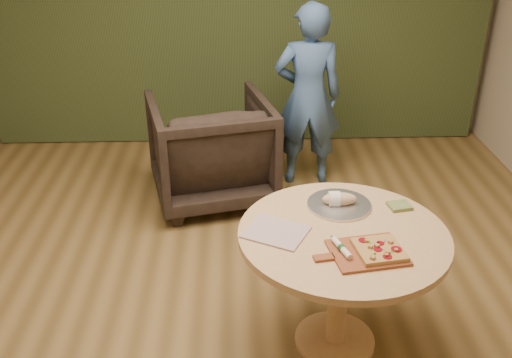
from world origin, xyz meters
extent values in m
cube|color=olive|center=(0.00, 0.00, -0.01)|extent=(5.00, 6.00, 0.02)
cylinder|color=tan|center=(0.53, -0.09, 0.01)|extent=(0.46, 0.46, 0.03)
cylinder|color=tan|center=(0.53, -0.09, 0.35)|extent=(0.11, 0.11, 0.68)
cylinder|color=tan|center=(0.53, -0.09, 0.73)|extent=(1.09, 1.09, 0.04)
cube|color=brown|center=(0.61, -0.29, 0.76)|extent=(0.39, 0.33, 0.01)
cube|color=brown|center=(0.40, -0.33, 0.76)|extent=(0.11, 0.07, 0.01)
cube|color=#B88D47|center=(0.67, -0.30, 0.78)|extent=(0.25, 0.25, 0.02)
cylinder|color=maroon|center=(0.68, -0.26, 0.79)|extent=(0.04, 0.04, 0.00)
cylinder|color=maroon|center=(0.75, -0.31, 0.79)|extent=(0.05, 0.05, 0.00)
cylinder|color=maroon|center=(0.69, -0.37, 0.79)|extent=(0.04, 0.04, 0.00)
cylinder|color=maroon|center=(0.60, -0.23, 0.79)|extent=(0.04, 0.04, 0.00)
cylinder|color=maroon|center=(0.66, -0.31, 0.79)|extent=(0.04, 0.04, 0.00)
cube|color=#BA8245|center=(0.74, -0.33, 0.79)|extent=(0.02, 0.02, 0.01)
cube|color=#BA8245|center=(0.66, -0.29, 0.79)|extent=(0.03, 0.03, 0.01)
cube|color=#BA8245|center=(0.62, -0.24, 0.79)|extent=(0.02, 0.02, 0.01)
cube|color=#BA8245|center=(0.69, -0.37, 0.79)|extent=(0.02, 0.02, 0.01)
cube|color=#BA8245|center=(0.63, -0.30, 0.79)|extent=(0.03, 0.03, 0.01)
cube|color=#BA8245|center=(0.73, -0.26, 0.79)|extent=(0.03, 0.03, 0.01)
cube|color=#BA8245|center=(0.70, -0.34, 0.79)|extent=(0.03, 0.03, 0.01)
cube|color=#BA8245|center=(0.62, -0.39, 0.79)|extent=(0.03, 0.03, 0.01)
cube|color=#3C7F17|center=(0.63, -0.25, 0.79)|extent=(0.01, 0.01, 0.00)
cube|color=#3C7F17|center=(0.69, -0.34, 0.79)|extent=(0.01, 0.01, 0.00)
cube|color=#3C7F17|center=(0.72, -0.33, 0.79)|extent=(0.01, 0.01, 0.00)
cube|color=#3C7F17|center=(0.69, -0.36, 0.79)|extent=(0.01, 0.01, 0.00)
cube|color=#3C7F17|center=(0.64, -0.35, 0.79)|extent=(0.01, 0.01, 0.00)
cube|color=#3C7F17|center=(0.62, -0.36, 0.79)|extent=(0.01, 0.01, 0.00)
cube|color=#3C7F17|center=(0.64, -0.35, 0.79)|extent=(0.01, 0.01, 0.00)
cube|color=#3C7F17|center=(0.63, -0.25, 0.79)|extent=(0.01, 0.01, 0.00)
cube|color=#8F5274|center=(0.68, -0.31, 0.79)|extent=(0.02, 0.03, 0.00)
cube|color=#8F5274|center=(0.67, -0.26, 0.79)|extent=(0.03, 0.02, 0.00)
cube|color=#8F5274|center=(0.71, -0.24, 0.79)|extent=(0.02, 0.03, 0.00)
cylinder|color=silver|center=(0.49, -0.28, 0.78)|extent=(0.08, 0.17, 0.03)
cylinder|color=#194C26|center=(0.49, -0.28, 0.78)|extent=(0.04, 0.03, 0.03)
cube|color=silver|center=(0.46, -0.19, 0.78)|extent=(0.03, 0.04, 0.00)
cube|color=silver|center=(0.18, -0.09, 0.76)|extent=(0.38, 0.36, 0.01)
cylinder|color=silver|center=(0.56, 0.17, 0.75)|extent=(0.35, 0.35, 0.01)
cylinder|color=silver|center=(0.56, 0.17, 0.76)|extent=(0.36, 0.36, 0.02)
ellipsoid|color=tan|center=(0.56, 0.17, 0.79)|extent=(0.19, 0.08, 0.07)
cylinder|color=silver|center=(0.53, 0.17, 0.79)|extent=(0.06, 0.09, 0.09)
cube|color=#52622C|center=(0.89, 0.14, 0.76)|extent=(0.14, 0.12, 0.02)
imported|color=black|center=(-0.22, 1.66, 0.48)|extent=(1.10, 1.05, 0.95)
imported|color=#3F6290|center=(0.59, 1.94, 0.78)|extent=(0.57, 0.38, 1.55)
camera|label=1|loc=(-0.01, -2.56, 2.35)|focal=40.00mm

